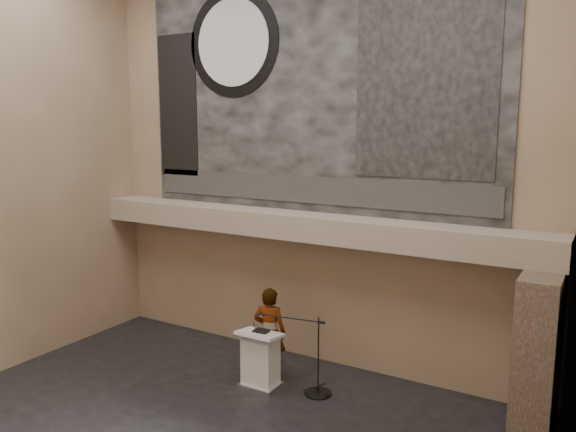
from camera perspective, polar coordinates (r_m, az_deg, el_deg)
The scene contains 17 objects.
wall_back at distance 11.58m, azimuth 2.03°, elevation 5.69°, with size 10.00×0.02×8.50m, color #7E6A50.
wall_right at distance 6.21m, azimuth 25.46°, elevation 1.63°, with size 0.02×8.00×8.50m, color #7E6A50.
soffit at distance 11.39m, azimuth 1.03°, elevation -0.96°, with size 10.00×0.80×0.50m, color gray.
sprinkler_left at distance 12.26m, azimuth -5.61°, elevation -1.60°, with size 0.04×0.04×0.06m, color #B2893D.
sprinkler_right at distance 10.61m, azimuth 9.86°, elevation -3.41°, with size 0.04×0.04×0.06m, color #B2893D.
banner at distance 11.55m, azimuth 2.00°, elevation 12.87°, with size 8.00×0.05×5.00m, color black.
banner_text_strip at distance 11.57m, azimuth 1.85°, elevation 2.70°, with size 7.76×0.02×0.55m, color #2B2B2B.
banner_clock_rim at distance 12.58m, azimuth -5.61°, elevation 17.12°, with size 2.30×2.30×0.02m, color black.
banner_clock_face at distance 12.57m, azimuth -5.67°, elevation 17.13°, with size 1.84×1.84×0.02m, color silver.
banner_building_print at distance 10.58m, azimuth 13.70°, elevation 13.49°, with size 2.60×0.02×3.60m, color black.
banner_brick_print at distance 13.47m, azimuth -11.12°, elevation 10.92°, with size 1.10×0.02×3.20m, color black.
stone_pier at distance 10.02m, azimuth 24.00°, elevation -12.78°, with size 0.60×1.40×2.70m, color #46362B.
lectern at distance 11.04m, azimuth -2.82°, elevation -14.36°, with size 0.81×0.58×1.14m.
binder at distance 10.84m, azimuth -2.77°, elevation -11.58°, with size 0.28×0.22×0.04m, color black.
papers at distance 10.85m, azimuth -3.55°, elevation -11.65°, with size 0.22×0.31×0.01m, color silver.
speaker_person at distance 11.32m, azimuth -1.86°, elevation -11.76°, with size 0.67×0.44×1.83m, color white.
mic_stand at distance 10.93m, azimuth 2.85°, elevation -16.52°, with size 1.46×0.52×1.50m.
Camera 1 is at (5.54, -6.14, 4.98)m, focal length 35.00 mm.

